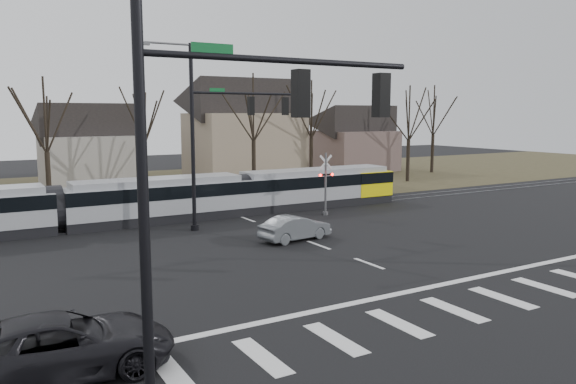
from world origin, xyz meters
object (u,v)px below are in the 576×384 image
suv (60,346)px  rail_crossing_signal (326,186)px  sedan (295,228)px  tram (156,198)px

suv → rail_crossing_signal: 23.76m
sedan → suv: (-12.79, -10.00, 0.13)m
tram → sedan: tram is taller
rail_crossing_signal → sedan: bearing=-135.9°
tram → sedan: bearing=-60.9°
suv → rail_crossing_signal: rail_crossing_signal is taller
rail_crossing_signal → suv: bearing=-140.1°
tram → rail_crossing_signal: bearing=-17.6°
tram → rail_crossing_signal: rail_crossing_signal is taller
suv → tram: bearing=-20.2°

